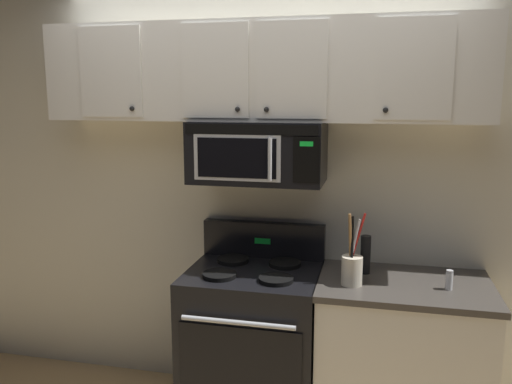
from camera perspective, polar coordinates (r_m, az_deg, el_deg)
back_wall at (r=3.32m, az=1.17°, el=0.91°), size 5.20×0.10×2.70m
stove_range at (r=3.24m, az=-0.27°, el=-15.72°), size 0.76×0.69×1.12m
over_range_microwave at (r=3.04m, az=0.21°, el=4.34°), size 0.76×0.43×0.35m
upper_cabinets at (r=3.06m, az=0.35°, el=12.81°), size 2.50×0.36×0.55m
counter_segment at (r=3.19m, az=15.29°, el=-16.91°), size 0.93×0.65×0.90m
utensil_crock_cream at (r=2.88m, az=10.29°, el=-8.01°), size 0.12×0.11×0.39m
salt_shaker at (r=2.96m, az=20.08°, el=-8.89°), size 0.04×0.04×0.10m
pepper_mill at (r=3.07m, az=11.70°, el=-6.61°), size 0.06×0.06×0.22m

